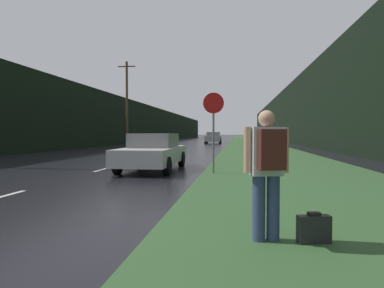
{
  "coord_description": "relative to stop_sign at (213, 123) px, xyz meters",
  "views": [
    {
      "loc": [
        5.01,
        -0.7,
        1.37
      ],
      "look_at": [
        2.84,
        15.63,
        0.84
      ],
      "focal_mm": 32.0,
      "sensor_mm": 36.0,
      "label": 1
    }
  ],
  "objects": [
    {
      "name": "treeline_near_side",
      "position": [
        8.62,
        39.14,
        2.25
      ],
      "size": [
        2.0,
        140.0,
        7.89
      ],
      "primitive_type": "cube",
      "color": "black",
      "rests_on": "ground_plane"
    },
    {
      "name": "hitchhiker_with_backpack",
      "position": [
        1.17,
        -7.26,
        -0.75
      ],
      "size": [
        0.56,
        0.47,
        1.65
      ],
      "rotation": [
        0.0,
        0.0,
        0.23
      ],
      "color": "navy",
      "rests_on": "ground_plane"
    },
    {
      "name": "lane_stripe_d",
      "position": [
        -4.21,
        8.4,
        -1.69
      ],
      "size": [
        0.12,
        3.0,
        0.01
      ],
      "primitive_type": "cube",
      "color": "silver",
      "rests_on": "ground_plane"
    },
    {
      "name": "treeline_far_side",
      "position": [
        -14.04,
        39.14,
        1.19
      ],
      "size": [
        2.0,
        140.0,
        5.78
      ],
      "primitive_type": "cube",
      "color": "black",
      "rests_on": "ground_plane"
    },
    {
      "name": "stop_sign",
      "position": [
        0.0,
        0.0,
        0.0
      ],
      "size": [
        0.7,
        0.07,
        2.73
      ],
      "color": "slate",
      "rests_on": "ground_plane"
    },
    {
      "name": "car_passing_near",
      "position": [
        -2.29,
        0.79,
        -1.02
      ],
      "size": [
        1.88,
        4.66,
        1.35
      ],
      "rotation": [
        0.0,
        0.0,
        3.14
      ],
      "color": "#BCBCBC",
      "rests_on": "ground_plane"
    },
    {
      "name": "car_passing_far",
      "position": [
        -2.29,
        32.79,
        -0.94
      ],
      "size": [
        2.03,
        4.04,
        1.49
      ],
      "rotation": [
        0.0,
        0.0,
        3.14
      ],
      "color": "#9E9EA3",
      "rests_on": "ground_plane"
    },
    {
      "name": "grass_verge",
      "position": [
        2.62,
        29.14,
        -1.69
      ],
      "size": [
        6.0,
        240.0,
        0.02
      ],
      "primitive_type": "cube",
      "color": "#33562D",
      "rests_on": "ground_plane"
    },
    {
      "name": "utility_pole_far",
      "position": [
        -10.45,
        22.46,
        2.78
      ],
      "size": [
        1.8,
        0.24,
        8.69
      ],
      "color": "#4C3823",
      "rests_on": "ground_plane"
    },
    {
      "name": "suitcase",
      "position": [
        1.74,
        -7.25,
        -1.51
      ],
      "size": [
        0.42,
        0.22,
        0.4
      ],
      "rotation": [
        0.0,
        0.0,
        0.23
      ],
      "color": "#232326",
      "rests_on": "ground_plane"
    },
    {
      "name": "lane_stripe_c",
      "position": [
        -4.21,
        1.4,
        -1.69
      ],
      "size": [
        0.12,
        3.0,
        0.01
      ],
      "primitive_type": "cube",
      "color": "silver",
      "rests_on": "ground_plane"
    },
    {
      "name": "lane_stripe_e",
      "position": [
        -4.21,
        15.4,
        -1.69
      ],
      "size": [
        0.12,
        3.0,
        0.01
      ],
      "primitive_type": "cube",
      "color": "silver",
      "rests_on": "ground_plane"
    }
  ]
}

